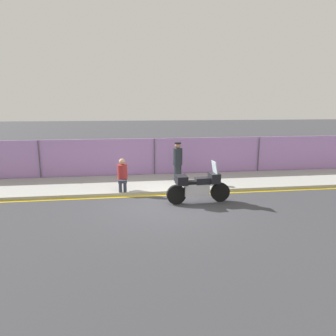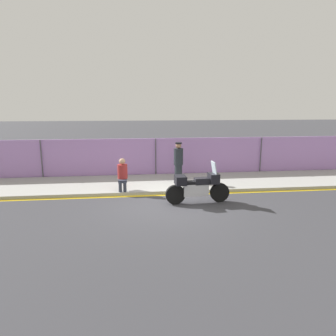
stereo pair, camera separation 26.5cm
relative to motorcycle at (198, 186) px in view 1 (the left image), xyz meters
name	(u,v)px [view 1 (the left image)]	position (x,y,z in m)	size (l,w,h in m)	color
ground_plane	(167,205)	(-1.12, -0.16, -0.58)	(120.00, 120.00, 0.00)	#38383D
sidewalk	(158,183)	(-1.12, 2.61, -0.52)	(38.38, 2.97, 0.12)	#9E9E99
curb_paint_stripe	(162,195)	(-1.12, 1.03, -0.58)	(38.38, 0.18, 0.01)	gold
storefront_fence	(154,158)	(-1.12, 4.19, 0.33)	(36.46, 0.17, 1.82)	#AD7FC6
motorcycle	(198,186)	(0.00, 0.00, 0.00)	(2.26, 0.57, 1.45)	black
officer_standing	(178,161)	(-0.25, 2.70, 0.39)	(0.40, 0.40, 1.67)	#1E2328
person_seated_on_curb	(122,173)	(-2.60, 1.56, 0.21)	(0.38, 0.64, 1.22)	#2D3342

